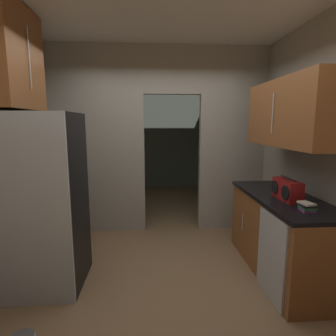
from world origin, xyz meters
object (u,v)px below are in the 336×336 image
object	(u,v)px
refrigerator	(43,202)
book_stack	(307,207)
dishwasher	(271,257)
boombox	(287,190)

from	to	relation	value
refrigerator	book_stack	bearing A→B (deg)	-10.06
refrigerator	book_stack	distance (m)	2.57
dishwasher	book_stack	size ratio (longest dim) A/B	5.16
book_stack	dishwasher	bearing A→B (deg)	167.58
refrigerator	dishwasher	xyz separation A→B (m)	(2.25, -0.39, -0.48)
boombox	book_stack	bearing A→B (deg)	-91.01
refrigerator	dishwasher	bearing A→B (deg)	-9.77
refrigerator	boombox	bearing A→B (deg)	-1.35
dishwasher	book_stack	bearing A→B (deg)	-12.42
dishwasher	boombox	distance (m)	0.73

